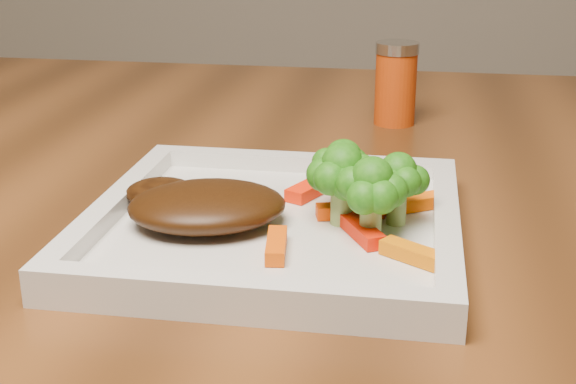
# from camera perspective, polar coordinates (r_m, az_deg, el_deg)

# --- Properties ---
(plate) EXTENTS (0.27, 0.27, 0.01)m
(plate) POSITION_cam_1_polar(r_m,az_deg,el_deg) (0.60, -0.94, -2.72)
(plate) COLOR silver
(plate) RESTS_ON dining_table
(steak) EXTENTS (0.14, 0.12, 0.03)m
(steak) POSITION_cam_1_polar(r_m,az_deg,el_deg) (0.59, -5.77, -0.99)
(steak) COLOR #381C08
(steak) RESTS_ON plate
(broccoli_0) EXTENTS (0.06, 0.06, 0.07)m
(broccoli_0) POSITION_cam_1_polar(r_m,az_deg,el_deg) (0.61, 3.94, 1.76)
(broccoli_0) COLOR #247A14
(broccoli_0) RESTS_ON plate
(broccoli_1) EXTENTS (0.05, 0.05, 0.06)m
(broccoli_1) POSITION_cam_1_polar(r_m,az_deg,el_deg) (0.59, 7.81, 0.68)
(broccoli_1) COLOR #306611
(broccoli_1) RESTS_ON plate
(broccoli_2) EXTENTS (0.07, 0.07, 0.06)m
(broccoli_2) POSITION_cam_1_polar(r_m,az_deg,el_deg) (0.57, 5.95, -0.48)
(broccoli_2) COLOR #176210
(broccoli_2) RESTS_ON plate
(broccoli_3) EXTENTS (0.07, 0.07, 0.06)m
(broccoli_3) POSITION_cam_1_polar(r_m,az_deg,el_deg) (0.59, 3.85, 0.56)
(broccoli_3) COLOR #157012
(broccoli_3) RESTS_ON plate
(carrot_1) EXTENTS (0.05, 0.04, 0.01)m
(carrot_1) POSITION_cam_1_polar(r_m,az_deg,el_deg) (0.54, 9.10, -4.42)
(carrot_1) COLOR #D86B03
(carrot_1) RESTS_ON plate
(carrot_2) EXTENTS (0.02, 0.05, 0.01)m
(carrot_2) POSITION_cam_1_polar(r_m,az_deg,el_deg) (0.55, -0.84, -3.83)
(carrot_2) COLOR #DB4903
(carrot_2) RESTS_ON plate
(carrot_3) EXTENTS (0.06, 0.04, 0.01)m
(carrot_3) POSITION_cam_1_polar(r_m,az_deg,el_deg) (0.63, 9.00, -0.75)
(carrot_3) COLOR #FA6104
(carrot_3) RESTS_ON plate
(carrot_4) EXTENTS (0.04, 0.06, 0.01)m
(carrot_4) POSITION_cam_1_polar(r_m,az_deg,el_deg) (0.66, 1.88, 0.38)
(carrot_4) COLOR #FF2204
(carrot_4) RESTS_ON plate
(carrot_5) EXTENTS (0.04, 0.05, 0.01)m
(carrot_5) POSITION_cam_1_polar(r_m,az_deg,el_deg) (0.57, 5.22, -2.73)
(carrot_5) COLOR red
(carrot_5) RESTS_ON plate
(carrot_6) EXTENTS (0.05, 0.03, 0.01)m
(carrot_6) POSITION_cam_1_polar(r_m,az_deg,el_deg) (0.61, 4.43, -1.34)
(carrot_6) COLOR #FE4204
(carrot_6) RESTS_ON plate
(spice_shaker) EXTENTS (0.06, 0.06, 0.09)m
(spice_shaker) POSITION_cam_1_polar(r_m,az_deg,el_deg) (0.91, 7.67, 7.65)
(spice_shaker) COLOR #AC3609
(spice_shaker) RESTS_ON dining_table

